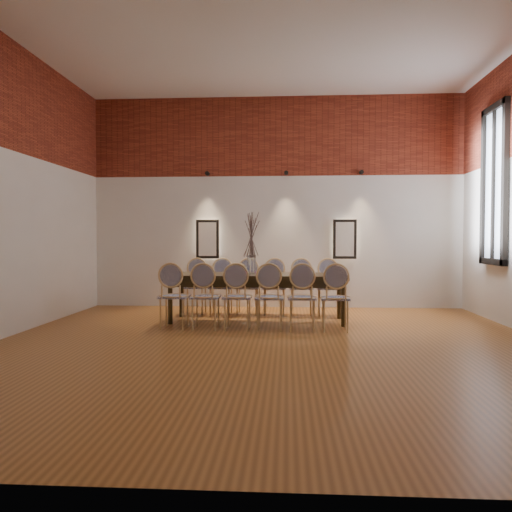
# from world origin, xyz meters

# --- Properties ---
(floor) EXTENTS (7.00, 7.00, 0.02)m
(floor) POSITION_xyz_m (0.00, 0.00, -0.01)
(floor) COLOR #9C5D27
(floor) RESTS_ON ground
(ceiling) EXTENTS (7.00, 7.00, 0.02)m
(ceiling) POSITION_xyz_m (0.00, 0.00, 4.01)
(ceiling) COLOR silver
(ceiling) RESTS_ON ground
(wall_back) EXTENTS (7.00, 0.10, 4.00)m
(wall_back) POSITION_xyz_m (0.00, 3.55, 2.00)
(wall_back) COLOR silver
(wall_back) RESTS_ON ground
(wall_front) EXTENTS (7.00, 0.10, 4.00)m
(wall_front) POSITION_xyz_m (0.00, -3.55, 2.00)
(wall_front) COLOR silver
(wall_front) RESTS_ON ground
(brick_band_back) EXTENTS (7.00, 0.02, 1.50)m
(brick_band_back) POSITION_xyz_m (0.00, 3.48, 3.25)
(brick_band_back) COLOR maroon
(brick_band_back) RESTS_ON ground
(niche_left) EXTENTS (0.36, 0.06, 0.66)m
(niche_left) POSITION_xyz_m (-1.30, 3.45, 1.30)
(niche_left) COLOR #FFEAC6
(niche_left) RESTS_ON wall_back
(niche_right) EXTENTS (0.36, 0.06, 0.66)m
(niche_right) POSITION_xyz_m (1.30, 3.45, 1.30)
(niche_right) COLOR #FFEAC6
(niche_right) RESTS_ON wall_back
(spot_fixture_left) EXTENTS (0.08, 0.10, 0.08)m
(spot_fixture_left) POSITION_xyz_m (-1.30, 3.42, 2.55)
(spot_fixture_left) COLOR black
(spot_fixture_left) RESTS_ON wall_back
(spot_fixture_mid) EXTENTS (0.08, 0.10, 0.08)m
(spot_fixture_mid) POSITION_xyz_m (0.20, 3.42, 2.55)
(spot_fixture_mid) COLOR black
(spot_fixture_mid) RESTS_ON wall_back
(spot_fixture_right) EXTENTS (0.08, 0.10, 0.08)m
(spot_fixture_right) POSITION_xyz_m (1.60, 3.42, 2.55)
(spot_fixture_right) COLOR black
(spot_fixture_right) RESTS_ON wall_back
(window_glass) EXTENTS (0.02, 0.78, 2.38)m
(window_glass) POSITION_xyz_m (3.46, 2.00, 2.15)
(window_glass) COLOR silver
(window_glass) RESTS_ON wall_right
(window_frame) EXTENTS (0.08, 0.90, 2.50)m
(window_frame) POSITION_xyz_m (3.44, 2.00, 2.15)
(window_frame) COLOR black
(window_frame) RESTS_ON wall_right
(window_mullion) EXTENTS (0.06, 0.06, 2.40)m
(window_mullion) POSITION_xyz_m (3.44, 2.00, 2.15)
(window_mullion) COLOR black
(window_mullion) RESTS_ON wall_right
(dining_table) EXTENTS (2.81, 0.95, 0.75)m
(dining_table) POSITION_xyz_m (-0.25, 1.82, 0.38)
(dining_table) COLOR #362712
(dining_table) RESTS_ON floor
(chair_near_a) EXTENTS (0.45, 0.45, 0.94)m
(chair_near_a) POSITION_xyz_m (-1.42, 1.12, 0.47)
(chair_near_a) COLOR tan
(chair_near_a) RESTS_ON floor
(chair_near_b) EXTENTS (0.45, 0.45, 0.94)m
(chair_near_b) POSITION_xyz_m (-0.96, 1.11, 0.47)
(chair_near_b) COLOR tan
(chair_near_b) RESTS_ON floor
(chair_near_c) EXTENTS (0.45, 0.45, 0.94)m
(chair_near_c) POSITION_xyz_m (-0.49, 1.10, 0.47)
(chair_near_c) COLOR tan
(chair_near_c) RESTS_ON floor
(chair_near_d) EXTENTS (0.45, 0.45, 0.94)m
(chair_near_d) POSITION_xyz_m (-0.03, 1.09, 0.47)
(chair_near_d) COLOR tan
(chair_near_d) RESTS_ON floor
(chair_near_e) EXTENTS (0.45, 0.45, 0.94)m
(chair_near_e) POSITION_xyz_m (0.43, 1.08, 0.47)
(chair_near_e) COLOR tan
(chair_near_e) RESTS_ON floor
(chair_near_f) EXTENTS (0.45, 0.45, 0.94)m
(chair_near_f) POSITION_xyz_m (0.90, 1.07, 0.47)
(chair_near_f) COLOR tan
(chair_near_f) RESTS_ON floor
(chair_far_a) EXTENTS (0.45, 0.45, 0.94)m
(chair_far_a) POSITION_xyz_m (-1.39, 2.57, 0.47)
(chair_far_a) COLOR tan
(chair_far_a) RESTS_ON floor
(chair_far_b) EXTENTS (0.45, 0.45, 0.94)m
(chair_far_b) POSITION_xyz_m (-0.93, 2.56, 0.47)
(chair_far_b) COLOR tan
(chair_far_b) RESTS_ON floor
(chair_far_c) EXTENTS (0.45, 0.45, 0.94)m
(chair_far_c) POSITION_xyz_m (-0.46, 2.55, 0.47)
(chair_far_c) COLOR tan
(chair_far_c) RESTS_ON floor
(chair_far_d) EXTENTS (0.45, 0.45, 0.94)m
(chair_far_d) POSITION_xyz_m (-0.00, 2.54, 0.47)
(chair_far_d) COLOR tan
(chair_far_d) RESTS_ON floor
(chair_far_e) EXTENTS (0.45, 0.45, 0.94)m
(chair_far_e) POSITION_xyz_m (0.46, 2.54, 0.47)
(chair_far_e) COLOR tan
(chair_far_e) RESTS_ON floor
(chair_far_f) EXTENTS (0.45, 0.45, 0.94)m
(chair_far_f) POSITION_xyz_m (0.93, 2.53, 0.47)
(chair_far_f) COLOR tan
(chair_far_f) RESTS_ON floor
(vase) EXTENTS (0.14, 0.14, 0.30)m
(vase) POSITION_xyz_m (-0.34, 1.82, 0.90)
(vase) COLOR silver
(vase) RESTS_ON dining_table
(dried_branches) EXTENTS (0.50, 0.50, 0.70)m
(dried_branches) POSITION_xyz_m (-0.34, 1.82, 1.35)
(dried_branches) COLOR brown
(dried_branches) RESTS_ON vase
(bowl) EXTENTS (0.24, 0.24, 0.18)m
(bowl) POSITION_xyz_m (-0.54, 1.78, 0.84)
(bowl) COLOR brown
(bowl) RESTS_ON dining_table
(book) EXTENTS (0.26, 0.19, 0.03)m
(book) POSITION_xyz_m (-0.57, 1.93, 0.77)
(book) COLOR #941B81
(book) RESTS_ON dining_table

